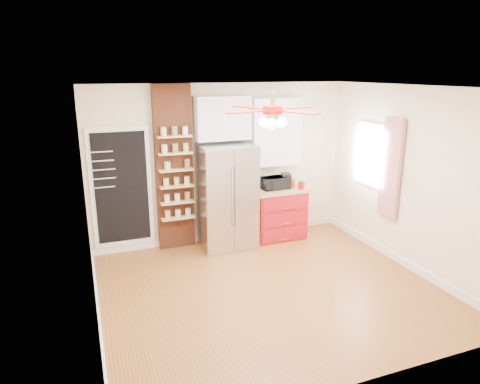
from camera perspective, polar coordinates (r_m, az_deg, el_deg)
name	(u,v)px	position (r m, az deg, el deg)	size (l,w,h in m)	color
floor	(269,288)	(6.06, 3.87, -12.67)	(4.50, 4.50, 0.00)	#995E27
ceiling	(273,87)	(5.32, 4.42, 13.77)	(4.50, 4.50, 0.00)	white
wall_back	(222,164)	(7.35, -2.41, 3.77)	(4.50, 0.02, 2.70)	#FBEECA
wall_front	(367,254)	(3.92, 16.53, -7.98)	(4.50, 0.02, 2.70)	#FBEECA
wall_left	(87,214)	(5.06, -19.72, -2.82)	(0.02, 4.00, 2.70)	#FBEECA
wall_right	(410,179)	(6.77, 21.71, 1.59)	(0.02, 4.00, 2.70)	#FBEECA
chalkboard	(121,188)	(7.04, -15.53, 0.56)	(0.95, 0.05, 1.95)	white
brick_pillar	(174,169)	(7.06, -8.77, 3.09)	(0.60, 0.16, 2.70)	brown
fridge	(227,196)	(7.11, -1.81, -0.59)	(0.90, 0.70, 1.75)	silver
upper_glass_cabinet	(222,118)	(7.04, -2.42, 9.84)	(0.90, 0.35, 0.70)	white
red_cabinet	(277,213)	(7.63, 5.01, -2.80)	(0.94, 0.64, 0.90)	#A2131A
upper_shelf_unit	(275,132)	(7.46, 4.71, 8.01)	(0.90, 0.30, 1.15)	white
window	(371,155)	(7.39, 17.11, 4.73)	(0.04, 0.75, 1.05)	white
curtain	(391,168)	(6.96, 19.45, 3.02)	(0.06, 0.40, 1.55)	red
ceiling_fan	(273,110)	(5.34, 4.36, 10.81)	(1.40, 1.40, 0.44)	silver
toaster_oven	(273,183)	(7.43, 4.46, 1.18)	(0.39, 0.27, 0.22)	black
coffee_maker	(286,181)	(7.53, 6.12, 1.51)	(0.15, 0.21, 0.27)	black
canister_left	(301,185)	(7.51, 8.19, 0.90)	(0.11, 0.11, 0.14)	#AA1309
canister_right	(292,183)	(7.65, 6.98, 1.18)	(0.10, 0.10, 0.13)	#AB2D09
pantry_jar_oats	(167,166)	(6.91, -9.65, 3.47)	(0.10, 0.10, 0.12)	beige
pantry_jar_beans	(187,164)	(6.93, -7.05, 3.68)	(0.08, 0.08, 0.14)	#8E6248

